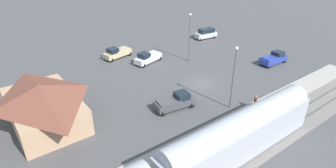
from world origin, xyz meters
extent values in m
plane|color=#4C4C4F|center=(0.00, 0.00, 0.00)|extent=(200.00, 200.00, 0.00)
cube|color=slate|center=(-14.00, 0.00, 0.09)|extent=(4.80, 70.00, 0.18)
cube|color=#59544C|center=(-14.72, 0.00, 0.24)|extent=(0.10, 70.00, 0.12)
cube|color=#59544C|center=(-13.28, 0.00, 0.24)|extent=(0.10, 70.00, 0.12)
cube|color=#A8A399|center=(-10.00, 0.00, 0.15)|extent=(3.20, 46.00, 0.30)
cube|color=#ADB2BC|center=(-14.00, 7.82, 2.15)|extent=(2.90, 19.76, 3.70)
cube|color=#19389E|center=(-12.54, 7.82, 1.85)|extent=(0.04, 18.18, 0.36)
cylinder|color=#ADB2BC|center=(-14.00, 7.82, 3.90)|extent=(2.75, 18.97, 2.76)
cube|color=tan|center=(4.00, 22.00, 1.66)|extent=(11.71, 7.31, 3.31)
pyramid|color=brown|center=(4.00, 22.00, 4.23)|extent=(12.51, 8.11, 1.83)
cube|color=#4C3323|center=(4.00, 18.31, 1.05)|extent=(1.10, 0.08, 2.10)
cylinder|color=#333338|center=(-9.33, -0.86, 0.72)|extent=(0.22, 0.22, 0.85)
cylinder|color=#CC3F33|center=(-9.33, -0.86, 1.46)|extent=(0.36, 0.36, 0.62)
sphere|color=tan|center=(-9.33, -0.86, 1.89)|extent=(0.24, 0.24, 0.24)
cube|color=#283D9E|center=(-1.89, -15.67, 0.84)|extent=(2.18, 5.47, 0.92)
cube|color=#19232D|center=(-1.93, -16.70, 1.72)|extent=(1.79, 1.80, 0.84)
cylinder|color=black|center=(-1.12, -17.86, 0.38)|extent=(0.22, 0.76, 0.76)
cylinder|color=black|center=(-2.84, -17.79, 0.38)|extent=(0.22, 0.76, 0.76)
cylinder|color=black|center=(-0.94, -13.56, 0.38)|extent=(0.22, 0.76, 0.76)
cylinder|color=black|center=(-2.66, -13.49, 0.38)|extent=(0.22, 0.76, 0.76)
cube|color=#283D9E|center=(-1.85, -14.73, 1.40)|extent=(1.98, 3.04, 0.20)
cube|color=#47494F|center=(-2.98, 7.52, 0.84)|extent=(2.80, 5.64, 0.92)
cube|color=#19232D|center=(-3.15, 6.51, 1.72)|extent=(1.98, 1.98, 0.84)
cylinder|color=black|center=(-2.48, 5.26, 0.38)|extent=(0.22, 0.76, 0.76)
cylinder|color=black|center=(-4.17, 5.54, 0.38)|extent=(0.22, 0.76, 0.76)
cylinder|color=black|center=(-1.79, 9.51, 0.38)|extent=(0.22, 0.76, 0.76)
cylinder|color=black|center=(-3.49, 9.78, 0.38)|extent=(0.22, 0.76, 0.76)
cube|color=#47494F|center=(-2.83, 8.46, 1.40)|extent=(2.31, 3.23, 0.20)
cube|color=white|center=(11.96, 1.98, 0.84)|extent=(3.20, 5.71, 0.92)
cube|color=#19232D|center=(11.71, 2.97, 1.72)|extent=(2.09, 2.09, 0.84)
cylinder|color=black|center=(10.61, 3.86, 0.38)|extent=(0.22, 0.76, 0.76)
cylinder|color=black|center=(12.28, 4.27, 0.38)|extent=(0.22, 0.76, 0.76)
cylinder|color=black|center=(11.64, -0.32, 0.38)|extent=(0.22, 0.76, 0.76)
cylinder|color=black|center=(13.31, 0.10, 0.38)|extent=(0.22, 0.76, 0.76)
cube|color=white|center=(12.19, 1.06, 1.40)|extent=(2.52, 3.33, 0.20)
cube|color=silver|center=(15.75, -15.89, 0.84)|extent=(2.60, 5.12, 1.00)
cube|color=#19232D|center=(15.73, -16.03, 1.78)|extent=(2.17, 3.63, 0.88)
cylinder|color=black|center=(15.15, -13.89, 0.34)|extent=(0.22, 0.68, 0.68)
cylinder|color=black|center=(16.85, -14.12, 0.34)|extent=(0.22, 0.68, 0.68)
cylinder|color=black|center=(14.64, -17.65, 0.34)|extent=(0.22, 0.68, 0.68)
cylinder|color=black|center=(16.34, -17.88, 0.34)|extent=(0.22, 0.68, 0.68)
cube|color=#C6B284|center=(17.40, 5.27, 0.84)|extent=(2.94, 5.67, 0.92)
cube|color=#19232D|center=(17.21, 6.28, 1.72)|extent=(2.02, 2.02, 0.84)
cylinder|color=black|center=(16.15, 7.22, 0.38)|extent=(0.22, 0.76, 0.76)
cylinder|color=black|center=(17.84, 7.55, 0.38)|extent=(0.22, 0.76, 0.76)
cylinder|color=black|center=(16.96, 3.00, 0.38)|extent=(0.22, 0.76, 0.76)
cylinder|color=black|center=(18.65, 3.32, 0.38)|extent=(0.22, 0.76, 0.76)
cube|color=#C6B284|center=(17.58, 4.34, 1.40)|extent=(2.39, 3.27, 0.20)
cylinder|color=#515156|center=(-7.20, 1.54, 4.10)|extent=(0.16, 0.16, 8.20)
sphere|color=#EAE5C6|center=(-7.20, 1.54, 8.38)|extent=(0.44, 0.44, 0.44)
cylinder|color=#515156|center=(8.22, -4.43, 4.17)|extent=(0.16, 0.16, 8.34)
sphere|color=#EAE5C6|center=(8.22, -4.43, 8.52)|extent=(0.44, 0.44, 0.44)
camera|label=1|loc=(-27.55, 27.02, 20.18)|focal=29.87mm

